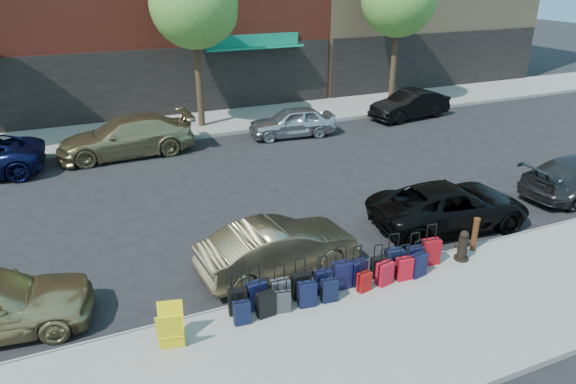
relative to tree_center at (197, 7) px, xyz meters
name	(u,v)px	position (x,y,z in m)	size (l,w,h in m)	color
ground	(265,211)	(-0.64, -9.50, -5.41)	(120.00, 120.00, 0.00)	black
sidewalk_near	(379,334)	(-0.64, -16.00, -5.34)	(60.00, 4.00, 0.15)	gray
sidewalk_far	(189,125)	(-0.64, 0.50, -5.34)	(60.00, 4.00, 0.15)	gray
curb_near	(333,283)	(-0.64, -13.98, -5.34)	(60.00, 0.08, 0.15)	gray
curb_far	(200,137)	(-0.64, -1.52, -5.34)	(60.00, 0.08, 0.15)	gray
tree_center	(197,7)	(0.00, 0.00, 0.00)	(3.80, 3.80, 7.27)	black
tree_right	(401,1)	(10.50, 0.00, 0.00)	(3.80, 3.80, 7.27)	black
suitcase_front_0	(238,301)	(-3.11, -14.28, -4.96)	(0.42, 0.28, 0.95)	black
suitcase_front_1	(256,295)	(-2.68, -14.26, -4.94)	(0.44, 0.27, 1.02)	black
suitcase_front_2	(280,292)	(-2.14, -14.34, -4.96)	(0.41, 0.24, 0.97)	#36363B
suitcase_front_3	(301,285)	(-1.63, -14.30, -4.95)	(0.42, 0.25, 0.98)	black
suitcase_front_4	(323,281)	(-1.09, -14.32, -4.98)	(0.38, 0.21, 0.91)	black
suitcase_front_5	(341,275)	(-0.61, -14.32, -4.93)	(0.45, 0.27, 1.06)	black
suitcase_front_6	(358,272)	(-0.18, -14.33, -4.96)	(0.44, 0.29, 0.98)	black
suitcase_front_7	(378,267)	(0.41, -14.28, -4.99)	(0.37, 0.23, 0.86)	black
suitcase_front_8	(394,261)	(0.84, -14.27, -4.94)	(0.46, 0.29, 1.04)	black
suitcase_front_9	(414,258)	(1.42, -14.32, -4.96)	(0.42, 0.26, 0.97)	black
suitcase_front_10	(431,252)	(1.93, -14.28, -4.93)	(0.47, 0.30, 1.07)	maroon
suitcase_back_0	(242,313)	(-3.13, -14.64, -5.00)	(0.36, 0.23, 0.82)	black
suitcase_back_1	(265,304)	(-2.59, -14.60, -4.98)	(0.39, 0.25, 0.90)	black
suitcase_back_2	(283,302)	(-2.20, -14.60, -5.02)	(0.35, 0.25, 0.77)	#323236
suitcase_back_3	(307,294)	(-1.63, -14.63, -4.97)	(0.42, 0.28, 0.93)	black
suitcase_back_4	(329,290)	(-1.10, -14.66, -4.99)	(0.38, 0.25, 0.86)	black
suitcase_back_6	(364,282)	(-0.19, -14.64, -5.02)	(0.35, 0.24, 0.76)	#97090B
suitcase_back_7	(385,273)	(0.38, -14.59, -4.97)	(0.42, 0.30, 0.92)	#B00B1D
suitcase_back_8	(404,269)	(0.93, -14.60, -4.98)	(0.40, 0.25, 0.90)	#AE0B19
suitcase_back_9	(418,265)	(1.32, -14.61, -4.97)	(0.43, 0.30, 0.95)	black
fire_hydrant	(463,246)	(2.80, -14.44, -4.89)	(0.42, 0.37, 0.81)	black
bollard	(475,234)	(3.40, -14.18, -4.79)	(0.17, 0.17, 0.92)	#38190C
display_rack	(171,328)	(-4.62, -14.76, -4.83)	(0.61, 0.64, 0.88)	yellow
car_near_1	(278,248)	(-1.59, -12.87, -4.75)	(1.40, 4.00, 1.32)	#8F7957
car_near_2	(450,206)	(3.89, -12.59, -4.76)	(2.15, 4.67, 1.30)	black
car_far_1	(126,137)	(-3.85, -2.46, -4.64)	(2.15, 5.30, 1.54)	#96875C
car_far_2	(292,122)	(3.26, -2.78, -4.75)	(1.55, 3.86, 1.31)	silver
car_far_3	(410,105)	(9.84, -2.40, -4.72)	(1.47, 4.20, 1.38)	black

